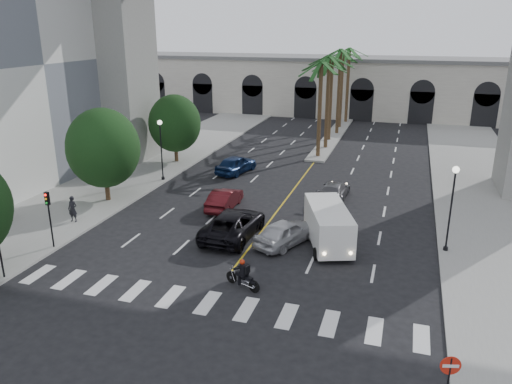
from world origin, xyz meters
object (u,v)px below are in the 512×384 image
at_px(car_c, 233,224).
at_px(pedestrian_b, 7,208).
at_px(car_d, 334,191).
at_px(lamp_post_right, 452,202).
at_px(cargo_van, 328,225).
at_px(lamp_post_left_far, 161,145).
at_px(motorcycle_rider, 244,275).
at_px(traffic_signal_far, 49,210).
at_px(car_a, 286,232).
at_px(do_not_enter_sign, 449,377).
at_px(car_e, 236,164).
at_px(pedestrian_a, 73,209).
at_px(car_b, 225,199).

relative_size(car_c, pedestrian_b, 3.07).
bearing_deg(car_d, lamp_post_right, 138.17).
bearing_deg(cargo_van, lamp_post_left_far, 130.21).
height_order(lamp_post_left_far, motorcycle_rider, lamp_post_left_far).
bearing_deg(car_c, motorcycle_rider, 115.97).
xyz_separation_m(traffic_signal_far, pedestrian_b, (-5.68, 2.57, -1.37)).
xyz_separation_m(car_a, car_c, (-3.47, 0.14, 0.05)).
bearing_deg(lamp_post_right, car_a, -170.03).
bearing_deg(do_not_enter_sign, car_c, 118.50).
height_order(car_a, car_d, car_a).
relative_size(cargo_van, do_not_enter_sign, 2.18).
bearing_deg(car_e, lamp_post_left_far, 51.50).
relative_size(lamp_post_left_far, car_a, 1.15).
relative_size(lamp_post_left_far, cargo_van, 0.87).
bearing_deg(lamp_post_left_far, pedestrian_a, -96.88).
distance_m(lamp_post_left_far, pedestrian_a, 10.94).
bearing_deg(motorcycle_rider, cargo_van, 86.58).
distance_m(car_a, car_c, 3.48).
height_order(traffic_signal_far, car_d, traffic_signal_far).
relative_size(car_c, do_not_enter_sign, 2.17).
xyz_separation_m(lamp_post_right, car_c, (-12.90, -1.51, -2.38)).
bearing_deg(traffic_signal_far, car_d, 43.72).
xyz_separation_m(motorcycle_rider, car_a, (0.76, 5.92, 0.07)).
xyz_separation_m(lamp_post_left_far, motorcycle_rider, (12.62, -15.58, -2.50)).
bearing_deg(lamp_post_left_far, motorcycle_rider, -51.00).
xyz_separation_m(lamp_post_left_far, pedestrian_a, (-1.28, -10.65, -2.17)).
xyz_separation_m(lamp_post_right, car_b, (-15.27, 3.17, -2.48)).
bearing_deg(pedestrian_b, cargo_van, 36.64).
relative_size(car_b, cargo_van, 0.73).
bearing_deg(motorcycle_rider, lamp_post_left_far, 152.13).
xyz_separation_m(traffic_signal_far, cargo_van, (15.79, 5.46, -1.15)).
bearing_deg(pedestrian_b, car_d, 58.49).
bearing_deg(do_not_enter_sign, car_e, 107.57).
distance_m(car_a, car_d, 9.47).
bearing_deg(lamp_post_right, lamp_post_left_far, 160.67).
xyz_separation_m(lamp_post_left_far, car_c, (9.90, -9.51, -2.38)).
xyz_separation_m(cargo_van, do_not_enter_sign, (6.14, -13.47, 0.67)).
relative_size(lamp_post_left_far, traffic_signal_far, 1.47).
relative_size(motorcycle_rider, car_c, 0.34).
bearing_deg(motorcycle_rider, car_c, 137.26).
bearing_deg(car_a, pedestrian_a, 28.20).
xyz_separation_m(lamp_post_left_far, car_e, (5.24, 4.27, -2.39)).
xyz_separation_m(traffic_signal_far, car_d, (14.83, 14.18, -1.82)).
distance_m(car_c, car_d, 10.48).
bearing_deg(car_a, car_b, -15.27).
height_order(car_b, pedestrian_a, pedestrian_a).
xyz_separation_m(car_a, pedestrian_b, (-18.95, -2.27, 0.35)).
relative_size(lamp_post_right, car_c, 0.88).
bearing_deg(traffic_signal_far, lamp_post_left_far, 90.40).
distance_m(cargo_van, pedestrian_a, 17.25).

